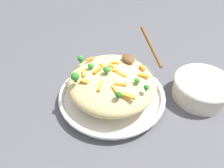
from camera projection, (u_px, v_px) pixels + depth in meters
name	position (u px, v px, depth m)	size (l,w,h in m)	color
ground_plane	(112.00, 100.00, 0.81)	(2.40, 2.40, 0.00)	#4C4C51
serving_bowl	(112.00, 96.00, 0.80)	(0.37, 0.37, 0.04)	white
pasta_mound	(112.00, 83.00, 0.76)	(0.30, 0.30, 0.09)	#D1BA7A
carrot_piece_0	(116.00, 71.00, 0.72)	(0.03, 0.01, 0.01)	orange
carrot_piece_1	(115.00, 63.00, 0.76)	(0.03, 0.01, 0.01)	orange
carrot_piece_2	(84.00, 73.00, 0.73)	(0.03, 0.01, 0.01)	orange
carrot_piece_3	(115.00, 90.00, 0.67)	(0.03, 0.01, 0.01)	orange
carrot_piece_4	(128.00, 96.00, 0.65)	(0.04, 0.01, 0.01)	orange
carrot_piece_5	(121.00, 74.00, 0.72)	(0.04, 0.01, 0.01)	orange
carrot_piece_6	(103.00, 67.00, 0.75)	(0.04, 0.01, 0.01)	orange
carrot_piece_7	(132.00, 61.00, 0.78)	(0.04, 0.01, 0.01)	orange
carrot_piece_8	(112.00, 66.00, 0.75)	(0.03, 0.01, 0.01)	orange
carrot_piece_9	(122.00, 84.00, 0.69)	(0.04, 0.01, 0.01)	orange
carrot_piece_10	(144.00, 75.00, 0.72)	(0.04, 0.01, 0.01)	orange
carrot_piece_11	(97.00, 71.00, 0.73)	(0.03, 0.01, 0.01)	orange
carrot_piece_12	(100.00, 86.00, 0.68)	(0.04, 0.01, 0.01)	orange
carrot_piece_13	(85.00, 82.00, 0.70)	(0.03, 0.01, 0.01)	orange
carrot_piece_14	(142.00, 68.00, 0.75)	(0.02, 0.01, 0.01)	orange
carrot_piece_15	(90.00, 59.00, 0.78)	(0.03, 0.01, 0.01)	orange
broccoli_floret_0	(106.00, 69.00, 0.71)	(0.02, 0.02, 0.03)	#377928
broccoli_floret_1	(146.00, 87.00, 0.66)	(0.02, 0.02, 0.02)	#296820
broccoli_floret_2	(137.00, 81.00, 0.69)	(0.02, 0.02, 0.02)	#377928
broccoli_floret_3	(91.00, 66.00, 0.74)	(0.02, 0.02, 0.02)	#377928
broccoli_floret_4	(81.00, 59.00, 0.77)	(0.02, 0.02, 0.03)	#296820
broccoli_floret_5	(75.00, 77.00, 0.69)	(0.03, 0.03, 0.03)	#296820
broccoli_floret_6	(119.00, 95.00, 0.64)	(0.02, 0.02, 0.02)	#205B1C
serving_spoon	(137.00, 54.00, 0.77)	(0.17, 0.12, 0.08)	brown
companion_bowl	(202.00, 87.00, 0.80)	(0.21, 0.21, 0.08)	beige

